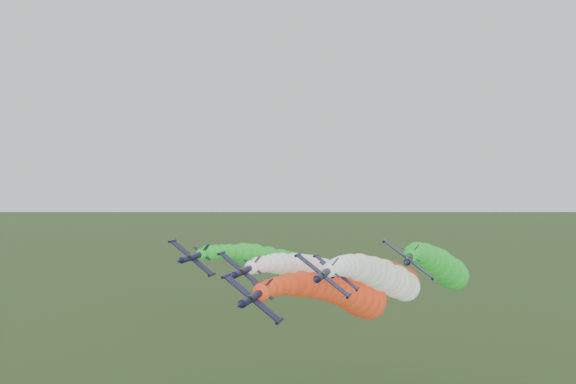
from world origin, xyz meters
name	(u,v)px	position (x,y,z in m)	size (l,w,h in m)	color
jet_lead	(347,294)	(-0.93, 27.38, 36.18)	(16.61, 69.86, 20.09)	black
jet_inner_left	(326,275)	(-8.15, 39.40, 37.97)	(16.30, 69.55, 19.78)	black
jet_inner_right	(384,277)	(6.35, 33.58, 39.21)	(15.89, 69.14, 19.37)	black
jet_outer_left	(287,266)	(-20.24, 46.87, 38.58)	(16.64, 69.90, 20.13)	black
jet_outer_right	(441,266)	(18.39, 46.58, 40.19)	(15.96, 69.22, 19.45)	black
jet_trail	(388,276)	(5.08, 54.27, 35.98)	(16.58, 69.83, 20.06)	black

